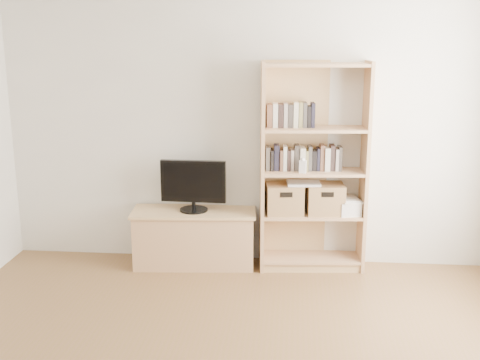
# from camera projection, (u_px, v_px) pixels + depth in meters

# --- Properties ---
(back_wall) EXTENTS (4.50, 0.02, 2.60)m
(back_wall) POSITION_uv_depth(u_px,v_px,m) (245.00, 126.00, 5.54)
(back_wall) COLOR white
(back_wall) RESTS_ON floor
(tv_stand) EXTENTS (1.13, 0.50, 0.51)m
(tv_stand) POSITION_uv_depth(u_px,v_px,m) (194.00, 239.00, 5.64)
(tv_stand) COLOR tan
(tv_stand) RESTS_ON floor
(bookshelf) EXTENTS (0.98, 0.42, 1.90)m
(bookshelf) POSITION_uv_depth(u_px,v_px,m) (313.00, 168.00, 5.41)
(bookshelf) COLOR tan
(bookshelf) RESTS_ON floor
(television) EXTENTS (0.60, 0.07, 0.47)m
(television) POSITION_uv_depth(u_px,v_px,m) (193.00, 186.00, 5.51)
(television) COLOR black
(television) RESTS_ON tv_stand
(books_row_mid) EXTENTS (0.76, 0.22, 0.20)m
(books_row_mid) POSITION_uv_depth(u_px,v_px,m) (313.00, 159.00, 5.41)
(books_row_mid) COLOR #423D39
(books_row_mid) RESTS_ON bookshelf
(books_row_upper) EXTENTS (0.39, 0.16, 0.20)m
(books_row_upper) POSITION_uv_depth(u_px,v_px,m) (291.00, 116.00, 5.32)
(books_row_upper) COLOR #423D39
(books_row_upper) RESTS_ON bookshelf
(baby_monitor) EXTENTS (0.07, 0.05, 0.11)m
(baby_monitor) POSITION_uv_depth(u_px,v_px,m) (303.00, 167.00, 5.30)
(baby_monitor) COLOR white
(baby_monitor) RESTS_ON bookshelf
(basket_left) EXTENTS (0.36, 0.31, 0.27)m
(basket_left) POSITION_uv_depth(u_px,v_px,m) (285.00, 199.00, 5.48)
(basket_left) COLOR olive
(basket_left) RESTS_ON bookshelf
(basket_right) EXTENTS (0.36, 0.31, 0.27)m
(basket_right) POSITION_uv_depth(u_px,v_px,m) (325.00, 199.00, 5.47)
(basket_right) COLOR olive
(basket_right) RESTS_ON bookshelf
(laptop) EXTENTS (0.31, 0.23, 0.02)m
(laptop) POSITION_uv_depth(u_px,v_px,m) (304.00, 183.00, 5.44)
(laptop) COLOR white
(laptop) RESTS_ON basket_left
(magazine_stack) EXTENTS (0.23, 0.30, 0.12)m
(magazine_stack) POSITION_uv_depth(u_px,v_px,m) (348.00, 207.00, 5.49)
(magazine_stack) COLOR silver
(magazine_stack) RESTS_ON bookshelf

